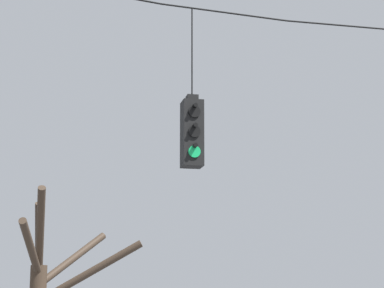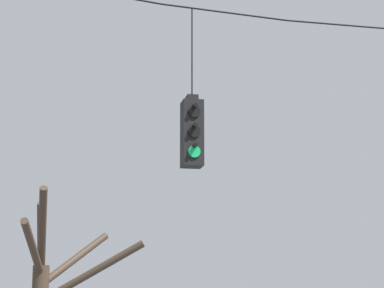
% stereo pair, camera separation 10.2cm
% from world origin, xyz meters
% --- Properties ---
extents(span_wire, '(15.77, 0.03, 0.70)m').
position_xyz_m(span_wire, '(-0.00, -0.11, 7.30)').
color(span_wire, black).
extents(traffic_light_over_intersection, '(0.34, 0.46, 2.77)m').
position_xyz_m(traffic_light_over_intersection, '(-2.84, -0.12, 4.96)').
color(traffic_light_over_intersection, black).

